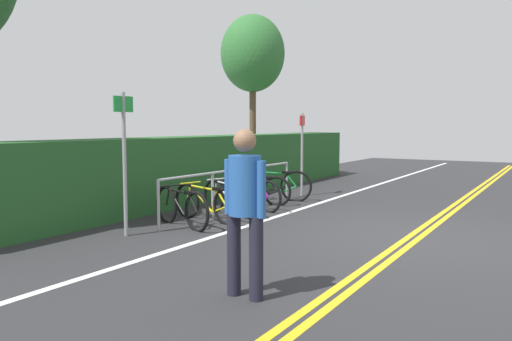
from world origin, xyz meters
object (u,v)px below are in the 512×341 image
at_px(bicycle_3, 249,194).
at_px(sign_post_far, 302,146).
at_px(bicycle_4, 256,189).
at_px(sign_post_near, 124,150).
at_px(bicycle_0, 181,207).
at_px(tree_mid, 253,54).
at_px(bicycle_5, 274,185).
at_px(bicycle_2, 229,198).
at_px(pedestrian, 245,202).
at_px(bike_rack, 235,180).
at_px(bicycle_1, 206,203).

height_order(bicycle_3, sign_post_far, sign_post_far).
height_order(bicycle_4, sign_post_near, sign_post_near).
bearing_deg(bicycle_4, bicycle_0, -175.86).
height_order(sign_post_near, tree_mid, tree_mid).
relative_size(bicycle_0, sign_post_far, 0.79).
height_order(bicycle_0, bicycle_5, bicycle_5).
relative_size(bicycle_5, sign_post_near, 0.76).
distance_m(bicycle_2, sign_post_far, 3.17).
relative_size(bicycle_2, bicycle_3, 0.95).
bearing_deg(bicycle_0, tree_mid, 23.31).
relative_size(bicycle_5, pedestrian, 1.00).
bearing_deg(bike_rack, bicycle_3, -16.96).
relative_size(bicycle_1, sign_post_far, 0.86).
height_order(pedestrian, tree_mid, tree_mid).
bearing_deg(sign_post_near, bicycle_1, -10.25).
distance_m(bicycle_1, bicycle_5, 2.76).
height_order(bicycle_2, sign_post_far, sign_post_far).
distance_m(bicycle_0, sign_post_far, 4.50).
distance_m(bicycle_3, sign_post_far, 2.51).
distance_m(bicycle_4, bicycle_5, 0.63).
xyz_separation_m(bicycle_3, sign_post_near, (-3.07, 0.31, 1.02)).
bearing_deg(pedestrian, sign_post_near, 65.65).
relative_size(bicycle_3, tree_mid, 0.32).
xyz_separation_m(bike_rack, tree_mid, (5.78, 3.17, 3.35)).
height_order(bicycle_4, tree_mid, tree_mid).
bearing_deg(bicycle_1, bicycle_0, 176.38).
relative_size(bike_rack, bicycle_5, 2.65).
relative_size(bicycle_3, sign_post_far, 0.83).
distance_m(bicycle_2, bicycle_3, 0.70).
xyz_separation_m(bicycle_5, sign_post_far, (1.01, -0.21, 0.87)).
distance_m(bicycle_4, sign_post_near, 3.92).
xyz_separation_m(bicycle_4, pedestrian, (-5.18, -3.03, 0.65)).
bearing_deg(sign_post_far, bicycle_2, 179.11).
bearing_deg(bike_rack, bicycle_5, 2.39).
xyz_separation_m(pedestrian, tree_mid, (9.90, 6.06, 3.01)).
relative_size(bicycle_0, tree_mid, 0.30).
distance_m(bicycle_3, sign_post_near, 3.25).
height_order(bike_rack, bicycle_4, bike_rack).
relative_size(bicycle_4, pedestrian, 0.97).
distance_m(bicycle_3, tree_mid, 7.32).
height_order(bicycle_4, pedestrian, pedestrian).
bearing_deg(bike_rack, tree_mid, 28.73).
relative_size(sign_post_far, tree_mid, 0.38).
distance_m(bicycle_2, bicycle_5, 2.04).
height_order(bike_rack, bicycle_5, bike_rack).
height_order(bicycle_1, bicycle_2, bicycle_2).
relative_size(bicycle_0, bicycle_3, 0.95).
bearing_deg(bicycle_4, bicycle_2, -170.38).
distance_m(bike_rack, bicycle_2, 0.46).
height_order(bike_rack, tree_mid, tree_mid).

